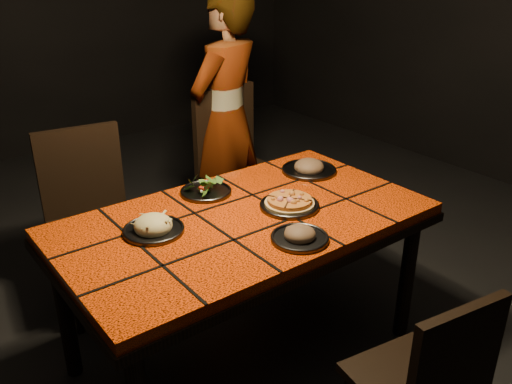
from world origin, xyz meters
TOP-DOWN VIEW (x-y plane):
  - room_shell at (0.00, 0.00)m, footprint 6.04×7.04m
  - dining_table at (0.00, 0.00)m, footprint 1.62×0.92m
  - chair_near at (0.09, -0.94)m, footprint 0.43×0.43m
  - chair_far_left at (-0.38, 0.88)m, footprint 0.50×0.50m
  - chair_far_right at (0.62, 0.93)m, footprint 0.51×0.51m
  - diner at (0.61, 1.03)m, footprint 0.70×0.57m
  - plate_pizza at (0.21, -0.06)m, footprint 0.32×0.32m
  - plate_pasta at (-0.38, 0.10)m, footprint 0.25×0.25m
  - plate_salad at (-0.00, 0.30)m, footprint 0.24×0.24m
  - plate_mushroom_a at (0.05, -0.31)m, footprint 0.23×0.23m
  - plate_mushroom_b at (0.57, 0.21)m, footprint 0.29×0.29m

SIDE VIEW (x-z plane):
  - chair_near at x=0.09m, z-range 0.06..0.89m
  - chair_far_left at x=-0.38m, z-range 0.07..1.04m
  - chair_far_right at x=0.62m, z-range 0.08..1.11m
  - dining_table at x=0.00m, z-range 0.30..1.05m
  - plate_pizza at x=0.21m, z-range 0.75..0.79m
  - plate_mushroom_a at x=0.05m, z-range 0.73..0.81m
  - plate_pasta at x=-0.38m, z-range 0.73..0.81m
  - plate_mushroom_b at x=0.57m, z-range 0.73..0.82m
  - plate_salad at x=0.00m, z-range 0.74..0.81m
  - diner at x=0.61m, z-range 0.00..1.64m
  - room_shell at x=0.00m, z-range -0.04..3.04m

